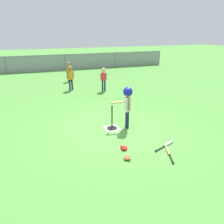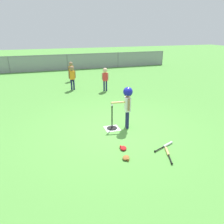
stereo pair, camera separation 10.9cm
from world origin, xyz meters
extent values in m
plane|color=#51933D|center=(0.00, 0.00, 0.00)|extent=(60.00, 60.00, 0.00)
cube|color=white|center=(-0.03, 0.08, 0.00)|extent=(0.44, 0.44, 0.01)
cylinder|color=black|center=(-0.03, 0.08, 0.01)|extent=(0.32, 0.32, 0.03)
cylinder|color=black|center=(-0.03, 0.08, 0.38)|extent=(0.04, 0.04, 0.71)
cylinder|color=black|center=(-0.03, 0.08, 0.72)|extent=(0.06, 0.06, 0.02)
sphere|color=white|center=(-0.03, 0.08, 0.77)|extent=(0.07, 0.07, 0.07)
cylinder|color=#191E4C|center=(0.43, -0.06, 0.28)|extent=(0.09, 0.09, 0.56)
cylinder|color=#191E4C|center=(0.45, 0.06, 0.28)|extent=(0.09, 0.09, 0.56)
cube|color=white|center=(0.44, 0.00, 0.78)|extent=(0.19, 0.27, 0.44)
cylinder|color=#8C6647|center=(0.42, -0.15, 0.81)|extent=(0.06, 0.06, 0.37)
cylinder|color=#8C6647|center=(0.47, 0.16, 0.81)|extent=(0.06, 0.06, 0.37)
sphere|color=#8C6647|center=(0.44, 0.00, 1.13)|extent=(0.25, 0.25, 0.25)
sphere|color=#141999|center=(0.44, 0.00, 1.16)|extent=(0.29, 0.29, 0.29)
cylinder|color=#DBB266|center=(0.23, 0.04, 0.85)|extent=(0.60, 0.15, 0.06)
cylinder|color=#191E4C|center=(-0.44, 5.04, 0.27)|extent=(0.08, 0.08, 0.54)
cylinder|color=#191E4C|center=(-0.55, 5.03, 0.27)|extent=(0.08, 0.08, 0.54)
cube|color=orange|center=(-0.49, 5.04, 0.74)|extent=(0.25, 0.16, 0.42)
cylinder|color=#8C6647|center=(-0.35, 5.05, 0.77)|extent=(0.06, 0.06, 0.36)
cylinder|color=#8C6647|center=(-0.64, 5.02, 0.77)|extent=(0.06, 0.06, 0.36)
sphere|color=#8C6647|center=(-0.49, 5.04, 1.08)|extent=(0.24, 0.24, 0.24)
cylinder|color=#191E4C|center=(1.06, 4.30, 0.25)|extent=(0.08, 0.08, 0.51)
cylinder|color=#191E4C|center=(0.95, 4.33, 0.25)|extent=(0.08, 0.08, 0.51)
cube|color=red|center=(1.00, 4.31, 0.71)|extent=(0.25, 0.19, 0.40)
cylinder|color=beige|center=(1.14, 4.28, 0.74)|extent=(0.06, 0.06, 0.34)
cylinder|color=beige|center=(0.87, 4.35, 0.74)|extent=(0.06, 0.06, 0.34)
sphere|color=beige|center=(1.00, 4.31, 1.03)|extent=(0.23, 0.23, 0.23)
cylinder|color=#262626|center=(-0.21, 7.02, 0.25)|extent=(0.08, 0.08, 0.50)
cylinder|color=#262626|center=(-0.32, 7.01, 0.25)|extent=(0.08, 0.08, 0.50)
cube|color=orange|center=(-0.27, 7.01, 0.70)|extent=(0.23, 0.14, 0.39)
cylinder|color=#8C6647|center=(-0.13, 7.02, 0.72)|extent=(0.06, 0.06, 0.33)
cylinder|color=#8C6647|center=(-0.41, 7.01, 0.72)|extent=(0.06, 0.06, 0.33)
sphere|color=#8C6647|center=(-0.27, 7.01, 1.01)|extent=(0.22, 0.22, 0.22)
cylinder|color=silver|center=(1.06, -1.38, 0.03)|extent=(0.35, 0.19, 0.06)
cylinder|color=black|center=(0.73, -1.51, 0.03)|extent=(0.34, 0.16, 0.03)
cylinder|color=black|center=(0.56, -1.58, 0.03)|extent=(0.03, 0.05, 0.05)
cylinder|color=#DBB266|center=(0.86, -1.68, 0.03)|extent=(0.18, 0.36, 0.06)
cylinder|color=black|center=(0.74, -2.01, 0.03)|extent=(0.15, 0.34, 0.03)
cylinder|color=black|center=(0.67, -2.18, 0.03)|extent=(0.05, 0.03, 0.05)
ellipsoid|color=brown|center=(-0.24, -1.63, 0.04)|extent=(0.26, 0.27, 0.07)
cube|color=brown|center=(-0.22, -1.73, 0.04)|extent=(0.06, 0.06, 0.06)
ellipsoid|color=#B21919|center=(-0.14, -1.20, 0.04)|extent=(0.22, 0.26, 0.07)
cube|color=#B21919|center=(-0.18, -1.11, 0.04)|extent=(0.05, 0.06, 0.06)
cylinder|color=slate|center=(-4.00, 10.86, 0.57)|extent=(0.06, 0.06, 1.15)
cylinder|color=slate|center=(0.00, 10.86, 0.57)|extent=(0.06, 0.06, 1.15)
cylinder|color=slate|center=(4.00, 10.86, 0.57)|extent=(0.06, 0.06, 1.15)
cylinder|color=slate|center=(8.00, 10.86, 0.57)|extent=(0.06, 0.06, 1.15)
cube|color=gray|center=(0.00, 10.86, 1.09)|extent=(16.00, 0.03, 0.03)
cube|color=gray|center=(0.00, 10.86, 0.57)|extent=(16.00, 0.01, 1.15)
camera|label=1|loc=(-2.03, -5.70, 2.91)|focal=34.78mm
camera|label=2|loc=(-1.93, -5.74, 2.91)|focal=34.78mm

